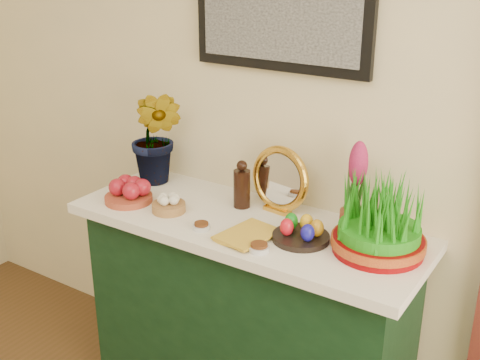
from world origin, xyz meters
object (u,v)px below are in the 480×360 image
sideboard (247,321)px  mirror (280,180)px  book (231,228)px  wheatgrass_sabzeh (380,221)px  hyacinth_green (156,122)px

sideboard → mirror: size_ratio=4.81×
sideboard → mirror: bearing=68.3°
book → wheatgrass_sabzeh: size_ratio=0.67×
book → mirror: bearing=88.3°
hyacinth_green → wheatgrass_sabzeh: size_ratio=1.73×
hyacinth_green → mirror: hyacinth_green is taller
wheatgrass_sabzeh → mirror: bearing=165.2°
sideboard → hyacinth_green: 0.93m
wheatgrass_sabzeh → hyacinth_green: bearing=175.2°
sideboard → wheatgrass_sabzeh: 0.78m
mirror → sideboard: bearing=-111.7°
sideboard → hyacinth_green: (-0.54, 0.11, 0.74)m
hyacinth_green → book: size_ratio=2.61×
sideboard → hyacinth_green: bearing=168.2°
wheatgrass_sabzeh → book: bearing=-164.4°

